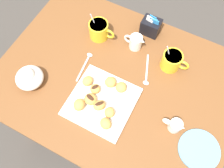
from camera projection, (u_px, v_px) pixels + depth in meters
The scene contains 24 objects.
ground_plane at pixel (115, 124), 1.73m from camera, with size 8.00×8.00×0.00m, color #423D38.
dining_table at pixel (116, 91), 1.19m from camera, with size 1.08×0.80×0.73m.
pastry_plate_square at pixel (102, 102), 1.02m from camera, with size 0.27×0.27×0.02m, color white.
coffee_mug_yellow_left at pixel (99, 30), 1.13m from camera, with size 0.13×0.09×0.13m.
coffee_mug_yellow_right at pixel (172, 61), 1.06m from camera, with size 0.13×0.09×0.13m.
cream_pitcher_white at pixel (136, 42), 1.11m from camera, with size 0.10×0.06×0.07m.
sugar_caddy at pixel (151, 26), 1.15m from camera, with size 0.09×0.07×0.11m.
ice_cream_bowl at pixel (29, 77), 1.03m from camera, with size 0.12×0.12×0.09m.
chocolate_sauce_pitcher at pixel (175, 125), 0.95m from camera, with size 0.09×0.05×0.06m.
saucer_sky_left at pixel (199, 150), 0.93m from camera, with size 0.17×0.17×0.01m, color #66A8DB.
loose_spoon_near_saucer at pixel (86, 63), 1.10m from camera, with size 0.03×0.16×0.01m.
loose_spoon_by_plate at pixel (147, 74), 1.08m from camera, with size 0.07×0.15×0.01m.
beignet_0 at pixel (91, 99), 0.99m from camera, with size 0.05×0.05×0.04m, color #D19347.
chocolate_drizzle_0 at pixel (90, 97), 0.98m from camera, with size 0.04×0.02×0.01m, color #381E11.
beignet_1 at pixel (100, 106), 0.98m from camera, with size 0.05×0.04×0.04m, color #D19347.
chocolate_drizzle_1 at pixel (100, 104), 0.96m from camera, with size 0.04×0.02×0.01m, color #381E11.
beignet_2 at pixel (110, 112), 0.97m from camera, with size 0.05×0.04×0.04m, color #D19347.
beignet_3 at pixel (121, 87), 1.02m from camera, with size 0.05×0.05×0.04m, color #D19347.
beignet_4 at pixel (79, 105), 0.98m from camera, with size 0.05×0.05×0.04m, color #D19347.
beignet_5 at pixel (88, 81), 1.03m from camera, with size 0.04×0.05×0.03m, color #D19347.
beignet_6 at pixel (106, 123), 0.95m from camera, with size 0.04×0.05×0.04m, color #D19347.
beignet_7 at pixel (95, 89), 1.01m from camera, with size 0.04×0.04×0.04m, color #D19347.
chocolate_drizzle_7 at pixel (95, 87), 1.00m from camera, with size 0.03×0.02×0.01m, color #381E11.
beignet_8 at pixel (111, 82), 1.03m from camera, with size 0.05×0.05×0.04m, color #D19347.
Camera 1 is at (0.20, -0.44, 1.69)m, focal length 37.81 mm.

